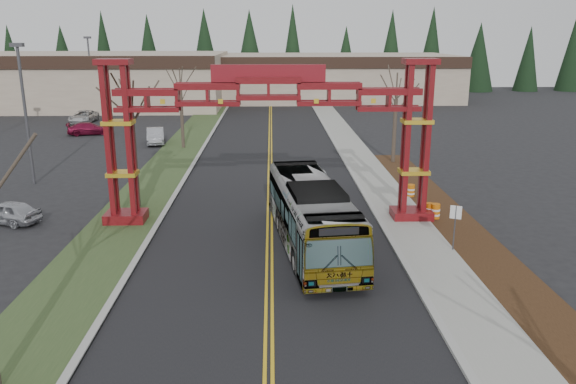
{
  "coord_description": "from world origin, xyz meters",
  "views": [
    {
      "loc": [
        0.16,
        -11.94,
        10.11
      ],
      "look_at": [
        0.87,
        12.65,
        3.19
      ],
      "focal_mm": 35.0,
      "sensor_mm": 36.0,
      "label": 1
    }
  ],
  "objects_px": {
    "bare_tree_median_far": "(181,91)",
    "barrel_mid": "(429,211)",
    "retail_building_east": "(332,77)",
    "barrel_south": "(435,212)",
    "parked_car_far_a": "(155,136)",
    "silver_sedan": "(315,183)",
    "street_sign": "(455,219)",
    "bare_tree_right_far": "(396,100)",
    "barrel_north": "(411,191)",
    "parked_car_far_b": "(84,117)",
    "gateway_arch": "(269,115)",
    "parked_car_near_a": "(7,212)",
    "parked_car_mid_a": "(89,129)",
    "retail_building_west": "(64,80)",
    "transit_bus": "(311,214)",
    "bare_tree_median_mid": "(130,106)",
    "light_pole_far": "(90,70)",
    "light_pole_near": "(24,105)"
  },
  "relations": [
    {
      "from": "bare_tree_median_far",
      "to": "barrel_mid",
      "type": "bearing_deg",
      "value": -50.92
    },
    {
      "from": "retail_building_east",
      "to": "barrel_south",
      "type": "xyz_separation_m",
      "value": [
        -0.67,
        -62.1,
        -3.03
      ]
    },
    {
      "from": "parked_car_far_a",
      "to": "silver_sedan",
      "type": "bearing_deg",
      "value": -63.1
    },
    {
      "from": "parked_car_far_a",
      "to": "street_sign",
      "type": "distance_m",
      "value": 34.75
    },
    {
      "from": "parked_car_far_a",
      "to": "bare_tree_right_far",
      "type": "height_order",
      "value": "bare_tree_right_far"
    },
    {
      "from": "barrel_mid",
      "to": "street_sign",
      "type": "bearing_deg",
      "value": -92.81
    },
    {
      "from": "bare_tree_median_far",
      "to": "barrel_north",
      "type": "xyz_separation_m",
      "value": [
        17.02,
        -16.85,
        -4.77
      ]
    },
    {
      "from": "parked_car_far_b",
      "to": "street_sign",
      "type": "bearing_deg",
      "value": -52.75
    },
    {
      "from": "gateway_arch",
      "to": "barrel_north",
      "type": "relative_size",
      "value": 20.43
    },
    {
      "from": "parked_car_near_a",
      "to": "barrel_north",
      "type": "distance_m",
      "value": 23.92
    },
    {
      "from": "parked_car_mid_a",
      "to": "barrel_mid",
      "type": "height_order",
      "value": "parked_car_mid_a"
    },
    {
      "from": "parked_car_far_b",
      "to": "bare_tree_right_far",
      "type": "relative_size",
      "value": 0.71
    },
    {
      "from": "retail_building_west",
      "to": "retail_building_east",
      "type": "height_order",
      "value": "retail_building_west"
    },
    {
      "from": "transit_bus",
      "to": "bare_tree_median_mid",
      "type": "relative_size",
      "value": 1.42
    },
    {
      "from": "parked_car_far_b",
      "to": "barrel_south",
      "type": "bearing_deg",
      "value": -48.88
    },
    {
      "from": "light_pole_far",
      "to": "barrel_south",
      "type": "distance_m",
      "value": 54.68
    },
    {
      "from": "gateway_arch",
      "to": "parked_car_far_a",
      "type": "xyz_separation_m",
      "value": [
        -11.0,
        23.55,
        -5.24
      ]
    },
    {
      "from": "gateway_arch",
      "to": "transit_bus",
      "type": "distance_m",
      "value": 6.24
    },
    {
      "from": "silver_sedan",
      "to": "light_pole_near",
      "type": "distance_m",
      "value": 20.35
    },
    {
      "from": "bare_tree_median_mid",
      "to": "transit_bus",
      "type": "bearing_deg",
      "value": -34.16
    },
    {
      "from": "gateway_arch",
      "to": "parked_car_near_a",
      "type": "distance_m",
      "value": 15.45
    },
    {
      "from": "light_pole_far",
      "to": "barrel_north",
      "type": "relative_size",
      "value": 11.08
    },
    {
      "from": "retail_building_east",
      "to": "parked_car_far_b",
      "type": "bearing_deg",
      "value": -142.18
    },
    {
      "from": "parked_car_far_a",
      "to": "bare_tree_median_far",
      "type": "relative_size",
      "value": 0.62
    },
    {
      "from": "parked_car_far_a",
      "to": "barrel_south",
      "type": "xyz_separation_m",
      "value": [
        20.33,
        -23.7,
        -0.26
      ]
    },
    {
      "from": "parked_car_mid_a",
      "to": "barrel_mid",
      "type": "relative_size",
      "value": 4.85
    },
    {
      "from": "light_pole_near",
      "to": "street_sign",
      "type": "height_order",
      "value": "light_pole_near"
    },
    {
      "from": "light_pole_near",
      "to": "barrel_mid",
      "type": "relative_size",
      "value": 10.57
    },
    {
      "from": "retail_building_east",
      "to": "parked_car_far_a",
      "type": "bearing_deg",
      "value": -118.67
    },
    {
      "from": "light_pole_far",
      "to": "bare_tree_median_far",
      "type": "bearing_deg",
      "value": -56.54
    },
    {
      "from": "retail_building_east",
      "to": "street_sign",
      "type": "xyz_separation_m",
      "value": [
        -1.18,
        -66.94,
        -1.83
      ]
    },
    {
      "from": "transit_bus",
      "to": "light_pole_near",
      "type": "relative_size",
      "value": 1.24
    },
    {
      "from": "parked_car_mid_a",
      "to": "bare_tree_median_far",
      "type": "distance_m",
      "value": 14.01
    },
    {
      "from": "retail_building_east",
      "to": "barrel_mid",
      "type": "relative_size",
      "value": 41.92
    },
    {
      "from": "transit_bus",
      "to": "barrel_mid",
      "type": "distance_m",
      "value": 8.24
    },
    {
      "from": "parked_car_mid_a",
      "to": "light_pole_far",
      "type": "bearing_deg",
      "value": -0.26
    },
    {
      "from": "transit_bus",
      "to": "light_pole_near",
      "type": "height_order",
      "value": "light_pole_near"
    },
    {
      "from": "gateway_arch",
      "to": "barrel_north",
      "type": "distance_m",
      "value": 11.43
    },
    {
      "from": "parked_car_near_a",
      "to": "barrel_mid",
      "type": "height_order",
      "value": "parked_car_near_a"
    },
    {
      "from": "parked_car_mid_a",
      "to": "barrel_south",
      "type": "relative_size",
      "value": 4.61
    },
    {
      "from": "parked_car_far_a",
      "to": "barrel_north",
      "type": "xyz_separation_m",
      "value": [
        20.02,
        -19.24,
        -0.3
      ]
    },
    {
      "from": "silver_sedan",
      "to": "barrel_south",
      "type": "bearing_deg",
      "value": -49.91
    },
    {
      "from": "bare_tree_median_far",
      "to": "light_pole_near",
      "type": "xyz_separation_m",
      "value": [
        -8.55,
        -12.55,
        0.32
      ]
    },
    {
      "from": "bare_tree_median_far",
      "to": "barrel_south",
      "type": "relative_size",
      "value": 7.56
    },
    {
      "from": "silver_sedan",
      "to": "bare_tree_right_far",
      "type": "distance_m",
      "value": 12.05
    },
    {
      "from": "transit_bus",
      "to": "parked_car_mid_a",
      "type": "height_order",
      "value": "transit_bus"
    },
    {
      "from": "retail_building_west",
      "to": "parked_car_far_b",
      "type": "bearing_deg",
      "value": -65.04
    },
    {
      "from": "parked_car_near_a",
      "to": "light_pole_near",
      "type": "distance_m",
      "value": 10.12
    },
    {
      "from": "transit_bus",
      "to": "parked_car_far_b",
      "type": "xyz_separation_m",
      "value": [
        -24.17,
        41.02,
        -0.94
      ]
    },
    {
      "from": "parked_car_far_b",
      "to": "bare_tree_median_mid",
      "type": "bearing_deg",
      "value": -66.69
    }
  ]
}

